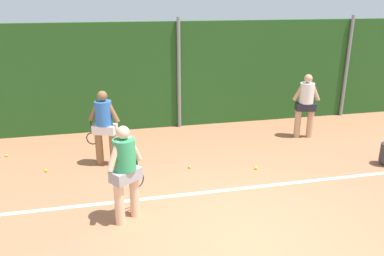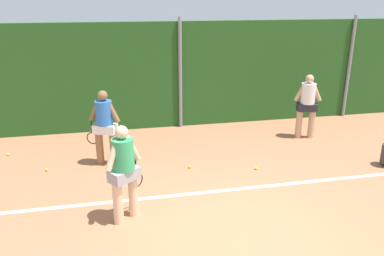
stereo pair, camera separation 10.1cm
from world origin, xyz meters
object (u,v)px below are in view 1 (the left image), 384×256
player_foreground_near (125,169)px  tennis_ball_0 (256,168)px  player_backcourt_far (306,103)px  tennis_ball_2 (46,170)px  player_midcourt (104,124)px  tennis_ball_3 (190,167)px  tennis_ball_5 (7,155)px

player_foreground_near → tennis_ball_0: bearing=-10.0°
player_foreground_near → tennis_ball_0: 3.34m
player_backcourt_far → tennis_ball_0: 2.78m
tennis_ball_0 → tennis_ball_2: bearing=169.1°
player_midcourt → tennis_ball_3: bearing=-176.9°
player_backcourt_far → tennis_ball_2: 6.65m
player_foreground_near → player_backcourt_far: player_backcourt_far is taller
tennis_ball_5 → player_backcourt_far: bearing=-2.1°
tennis_ball_0 → tennis_ball_3: 1.47m
player_foreground_near → tennis_ball_5: (-2.67, 3.37, -0.91)m
player_midcourt → tennis_ball_5: player_midcourt is taller
player_foreground_near → tennis_ball_3: 2.48m
player_backcourt_far → tennis_ball_0: size_ratio=26.09×
tennis_ball_2 → tennis_ball_3: bearing=-9.1°
player_midcourt → tennis_ball_2: (-1.31, -0.12, -0.93)m
player_midcourt → tennis_ball_2: bearing=27.1°
player_backcourt_far → tennis_ball_5: (-7.58, 0.28, -0.94)m
player_midcourt → player_foreground_near: bearing=119.8°
tennis_ball_2 → tennis_ball_5: (-1.04, 1.09, 0.00)m
player_foreground_near → tennis_ball_0: (2.88, 1.41, -0.91)m
player_midcourt → tennis_ball_2: size_ratio=26.00×
player_midcourt → player_backcourt_far: size_ratio=1.00×
tennis_ball_2 → tennis_ball_5: size_ratio=1.00×
tennis_ball_2 → player_foreground_near: bearing=-54.3°
player_foreground_near → tennis_ball_5: bearing=92.4°
player_midcourt → tennis_ball_2: 1.61m
tennis_ball_5 → tennis_ball_0: bearing=-19.4°
player_foreground_near → tennis_ball_0: player_foreground_near is taller
player_foreground_near → tennis_ball_2: (-1.64, 2.28, -0.91)m
tennis_ball_3 → tennis_ball_5: bearing=159.0°
player_midcourt → player_backcourt_far: bearing=-150.5°
player_midcourt → tennis_ball_5: bearing=-0.5°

